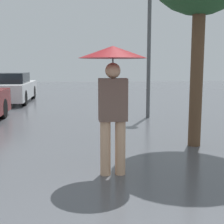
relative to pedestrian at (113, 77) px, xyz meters
name	(u,v)px	position (x,y,z in m)	size (l,w,h in m)	color
pedestrian	(113,77)	(0.00, 0.00, 0.00)	(0.95, 0.95, 1.82)	tan
parked_car_farthest	(11,88)	(-3.28, 9.54, -0.80)	(1.68, 4.33, 1.26)	silver
street_lamp	(149,27)	(1.66, 4.89, 1.29)	(0.35, 0.35, 3.80)	#515456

